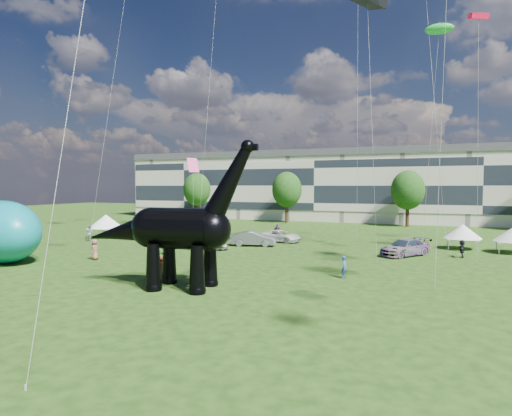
% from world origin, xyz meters
% --- Properties ---
extents(ground, '(220.00, 220.00, 0.00)m').
position_xyz_m(ground, '(0.00, 0.00, 0.00)').
color(ground, '#16330C').
rests_on(ground, ground).
extents(terrace_row, '(78.00, 11.00, 12.00)m').
position_xyz_m(terrace_row, '(-8.00, 62.00, 6.00)').
color(terrace_row, beige).
rests_on(terrace_row, ground).
extents(tree_far_left, '(5.20, 5.20, 9.44)m').
position_xyz_m(tree_far_left, '(-30.00, 53.00, 6.29)').
color(tree_far_left, '#382314').
rests_on(tree_far_left, ground).
extents(tree_mid_left, '(5.20, 5.20, 9.44)m').
position_xyz_m(tree_mid_left, '(-12.00, 53.00, 6.29)').
color(tree_mid_left, '#382314').
rests_on(tree_mid_left, ground).
extents(tree_mid_right, '(5.20, 5.20, 9.44)m').
position_xyz_m(tree_mid_right, '(8.00, 53.00, 6.29)').
color(tree_mid_right, '#382314').
rests_on(tree_mid_right, ground).
extents(dinosaur_sculpture, '(11.79, 3.57, 9.60)m').
position_xyz_m(dinosaur_sculpture, '(-3.92, 4.63, 3.62)').
color(dinosaur_sculpture, black).
rests_on(dinosaur_sculpture, ground).
extents(car_silver, '(3.90, 4.95, 1.58)m').
position_xyz_m(car_silver, '(-9.32, 21.17, 0.79)').
color(car_silver, '#B8B7BC').
rests_on(car_silver, ground).
extents(car_grey, '(5.06, 2.77, 1.58)m').
position_xyz_m(car_grey, '(-6.40, 23.87, 0.79)').
color(car_grey, gray).
rests_on(car_grey, ground).
extents(car_white, '(5.28, 3.31, 1.36)m').
position_xyz_m(car_white, '(-4.77, 28.10, 0.68)').
color(car_white, silver).
rests_on(car_white, ground).
extents(car_dark, '(4.95, 5.53, 1.54)m').
position_xyz_m(car_dark, '(9.07, 23.10, 0.77)').
color(car_dark, '#595960').
rests_on(car_dark, ground).
extents(gazebo_near, '(3.68, 3.68, 2.56)m').
position_xyz_m(gazebo_near, '(14.33, 29.74, 1.80)').
color(gazebo_near, silver).
rests_on(gazebo_near, ground).
extents(gazebo_left, '(4.71, 4.71, 2.91)m').
position_xyz_m(gazebo_left, '(-26.16, 23.68, 2.05)').
color(gazebo_left, white).
rests_on(gazebo_left, ground).
extents(inflatable_teal, '(9.54, 7.37, 5.27)m').
position_xyz_m(inflatable_teal, '(-22.17, 6.79, 2.63)').
color(inflatable_teal, '#0B7F8C').
rests_on(inflatable_teal, ground).
extents(visitors, '(50.94, 27.48, 1.89)m').
position_xyz_m(visitors, '(-6.09, 19.11, 0.87)').
color(visitors, '#8E5947').
rests_on(visitors, ground).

